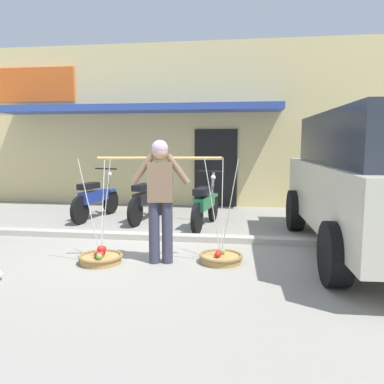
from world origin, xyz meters
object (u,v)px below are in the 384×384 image
object	(u,v)px
motorcycle_second_in_row	(147,200)
motorcycle_third_in_row	(205,205)
parked_truck	(379,179)
fruit_vendor	(160,193)
fruit_basket_right_side	(221,257)
motorcycle_nearest_shop	(95,198)
fruit_basket_left_side	(101,257)

from	to	relation	value
motorcycle_second_in_row	motorcycle_third_in_row	world-z (taller)	same
motorcycle_third_in_row	parked_truck	bearing A→B (deg)	-27.79
fruit_vendor	fruit_basket_right_side	bearing A→B (deg)	8.90
motorcycle_nearest_shop	motorcycle_third_in_row	size ratio (longest dim) A/B	1.00
fruit_basket_left_side	parked_truck	size ratio (longest dim) A/B	0.30
fruit_vendor	motorcycle_third_in_row	bearing A→B (deg)	80.94
fruit_basket_right_side	motorcycle_second_in_row	distance (m)	3.20
fruit_vendor	fruit_basket_right_side	size ratio (longest dim) A/B	1.17
fruit_basket_left_side	parked_truck	world-z (taller)	parked_truck
fruit_vendor	fruit_basket_left_side	size ratio (longest dim) A/B	1.17
motorcycle_nearest_shop	motorcycle_second_in_row	xyz separation A→B (m)	(1.17, -0.05, 0.00)
motorcycle_third_in_row	fruit_basket_left_side	bearing A→B (deg)	-115.94
fruit_basket_right_side	parked_truck	bearing A→B (deg)	18.53
fruit_vendor	fruit_basket_left_side	world-z (taller)	fruit_vendor
fruit_basket_right_side	motorcycle_third_in_row	bearing A→B (deg)	101.66
fruit_vendor	fruit_basket_right_side	xyz separation A→B (m)	(0.82, 0.13, -0.90)
fruit_vendor	parked_truck	world-z (taller)	parked_truck
fruit_vendor	motorcycle_third_in_row	world-z (taller)	fruit_vendor
parked_truck	motorcycle_nearest_shop	bearing A→B (deg)	159.45
motorcycle_nearest_shop	motorcycle_second_in_row	world-z (taller)	same
fruit_basket_right_side	motorcycle_nearest_shop	distance (m)	3.99
fruit_vendor	parked_truck	size ratio (longest dim) A/B	0.35
parked_truck	motorcycle_third_in_row	bearing A→B (deg)	152.21
fruit_basket_right_side	parked_truck	size ratio (longest dim) A/B	0.30
fruit_basket_left_side	motorcycle_third_in_row	distance (m)	2.76
fruit_vendor	fruit_basket_right_side	world-z (taller)	fruit_vendor
fruit_vendor	motorcycle_nearest_shop	world-z (taller)	fruit_vendor
fruit_vendor	motorcycle_third_in_row	size ratio (longest dim) A/B	0.94
fruit_vendor	fruit_basket_left_side	bearing A→B (deg)	-170.91
parked_truck	fruit_basket_right_side	bearing A→B (deg)	-161.47
fruit_basket_right_side	motorcycle_third_in_row	size ratio (longest dim) A/B	0.80
motorcycle_second_in_row	parked_truck	distance (m)	4.49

